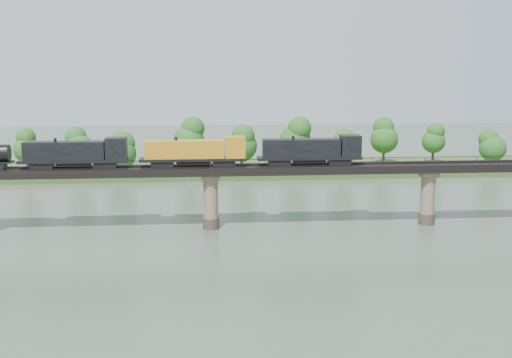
{
  "coord_description": "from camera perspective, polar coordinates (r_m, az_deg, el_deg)",
  "views": [
    {
      "loc": [
        -0.79,
        -82.59,
        31.27
      ],
      "look_at": [
        8.16,
        30.0,
        9.0
      ],
      "focal_mm": 45.0,
      "sensor_mm": 36.0,
      "label": 1
    }
  ],
  "objects": [
    {
      "name": "ground",
      "position": [
        88.31,
        -3.79,
        -9.61
      ],
      "size": [
        400.0,
        400.0,
        0.0
      ],
      "primitive_type": "plane",
      "color": "#394939",
      "rests_on": "ground"
    },
    {
      "name": "far_bank",
      "position": [
        170.34,
        -4.21,
        0.82
      ],
      "size": [
        300.0,
        24.0,
        1.6
      ],
      "primitive_type": "cube",
      "color": "#2F4A1D",
      "rests_on": "ground"
    },
    {
      "name": "bridge",
      "position": [
        115.51,
        -4.04,
        -1.79
      ],
      "size": [
        236.0,
        30.0,
        11.5
      ],
      "color": "#473A2D",
      "rests_on": "ground"
    },
    {
      "name": "bridge_superstructure",
      "position": [
        114.26,
        -4.08,
        1.31
      ],
      "size": [
        220.0,
        4.9,
        0.75
      ],
      "color": "black",
      "rests_on": "bridge"
    },
    {
      "name": "far_treeline",
      "position": [
        164.81,
        -7.1,
        3.24
      ],
      "size": [
        289.06,
        17.54,
        13.6
      ],
      "color": "#382619",
      "rests_on": "far_bank"
    },
    {
      "name": "freight_train",
      "position": [
        114.26,
        -9.01,
        2.33
      ],
      "size": [
        76.22,
        2.97,
        5.25
      ],
      "color": "black",
      "rests_on": "bridge"
    }
  ]
}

